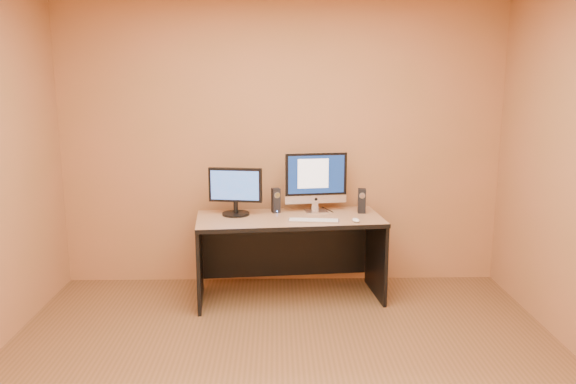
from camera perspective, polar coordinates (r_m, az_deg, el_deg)
The scene contains 10 objects.
walls at distance 3.12m, azimuth -0.24°, elevation 0.94°, with size 4.00×4.00×2.60m, color #AB6945, non-canonical shape.
desk at distance 4.85m, azimuth 0.16°, elevation -6.71°, with size 1.56×0.68×0.72m, color #A77E53, non-canonical shape.
imac at distance 4.90m, azimuth 2.90°, elevation 1.05°, with size 0.55×0.20×0.54m, color silver, non-canonical shape.
second_monitor at distance 4.80m, azimuth -5.36°, elevation 0.04°, with size 0.47×0.23×0.41m, color black, non-canonical shape.
speaker_left at distance 4.89m, azimuth -1.24°, elevation -0.86°, with size 0.07×0.07×0.21m, color black, non-canonical shape.
speaker_right at distance 4.92m, azimuth 7.50°, elevation -0.89°, with size 0.07×0.07×0.21m, color black, non-canonical shape.
keyboard at distance 4.61m, azimuth 2.62°, elevation -2.90°, with size 0.42×0.11×0.02m, color #B5B5B9.
mouse at distance 4.62m, azimuth 6.91°, elevation -2.84°, with size 0.06×0.10×0.04m, color white.
cable_a at distance 5.02m, azimuth 4.03°, elevation -1.79°, with size 0.01×0.01×0.21m, color black.
cable_b at distance 5.05m, azimuth 2.26°, elevation -1.69°, with size 0.01×0.01×0.18m, color black.
Camera 1 is at (-0.05, -3.07, 1.87)m, focal length 35.00 mm.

